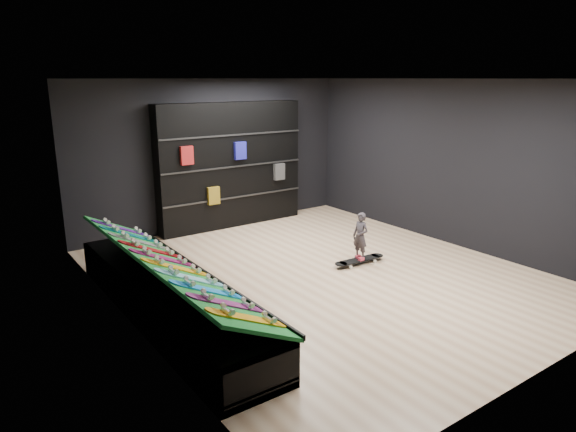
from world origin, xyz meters
TOP-DOWN VIEW (x-y plane):
  - floor at (0.00, 0.00)m, footprint 6.00×7.00m
  - ceiling at (0.00, 0.00)m, footprint 6.00×7.00m
  - wall_back at (0.00, 3.50)m, footprint 6.00×0.02m
  - wall_front at (0.00, -3.50)m, footprint 6.00×0.02m
  - wall_left at (-3.00, 0.00)m, footprint 0.02×7.00m
  - wall_right at (3.00, 0.00)m, footprint 0.02×7.00m
  - display_rack at (-2.55, 0.00)m, footprint 0.90×4.50m
  - turf_ramp at (-2.50, 0.00)m, footprint 0.92×4.50m
  - back_shelving at (0.28, 3.32)m, footprint 3.18×0.37m
  - floor_skateboard at (0.83, 0.01)m, footprint 0.99×0.27m
  - child at (0.83, 0.01)m, footprint 0.15×0.19m
  - display_board_0 at (-2.49, -1.90)m, footprint 0.93×0.22m
  - display_board_1 at (-2.49, -1.48)m, footprint 0.93×0.22m
  - display_board_2 at (-2.49, -1.06)m, footprint 0.93×0.22m
  - display_board_3 at (-2.49, -0.63)m, footprint 0.93×0.22m
  - display_board_4 at (-2.49, -0.21)m, footprint 0.93×0.22m
  - display_board_5 at (-2.49, 0.21)m, footprint 0.93×0.22m
  - display_board_6 at (-2.49, 0.63)m, footprint 0.93×0.22m
  - display_board_7 at (-2.49, 1.06)m, footprint 0.93×0.22m
  - display_board_8 at (-2.49, 1.48)m, footprint 0.93×0.22m
  - display_board_9 at (-2.49, 1.90)m, footprint 0.93×0.22m

SIDE VIEW (x-z plane):
  - floor at x=0.00m, z-range -0.01..0.01m
  - floor_skateboard at x=0.83m, z-range 0.00..0.09m
  - display_rack at x=-2.55m, z-range 0.00..0.50m
  - child at x=0.83m, z-range 0.09..0.57m
  - turf_ramp at x=-2.50m, z-range 0.48..0.94m
  - display_board_0 at x=-2.49m, z-range 0.49..0.99m
  - display_board_1 at x=-2.49m, z-range 0.49..0.99m
  - display_board_2 at x=-2.49m, z-range 0.49..0.99m
  - display_board_3 at x=-2.49m, z-range 0.49..0.99m
  - display_board_4 at x=-2.49m, z-range 0.49..0.99m
  - display_board_5 at x=-2.49m, z-range 0.49..0.99m
  - display_board_6 at x=-2.49m, z-range 0.49..0.99m
  - display_board_7 at x=-2.49m, z-range 0.49..0.99m
  - display_board_8 at x=-2.49m, z-range 0.49..0.99m
  - display_board_9 at x=-2.49m, z-range 0.49..0.99m
  - back_shelving at x=0.28m, z-range 0.00..2.55m
  - wall_back at x=0.00m, z-range 0.00..3.00m
  - wall_front at x=0.00m, z-range 0.00..3.00m
  - wall_left at x=-3.00m, z-range 0.00..3.00m
  - wall_right at x=3.00m, z-range 0.00..3.00m
  - ceiling at x=0.00m, z-range 3.00..3.00m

